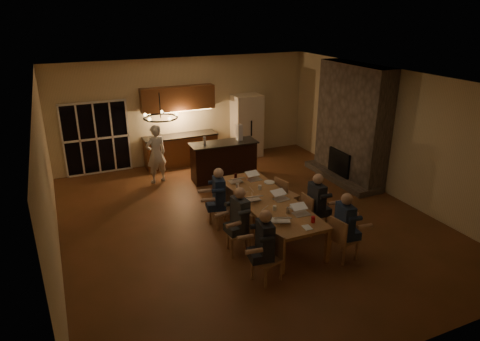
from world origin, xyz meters
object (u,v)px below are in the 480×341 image
object	(u,v)px
bar_island	(224,161)
chair_left_near	(267,258)
person_left_far	(219,198)
laptop_a	(282,216)
laptop_b	(302,209)
laptop_f	(255,175)
chair_left_mid	(239,233)
chair_right_far	(287,195)
person_right_near	(344,227)
laptop_c	(253,195)
plate_near	(295,207)
can_silver	(288,210)
refrigerator	(247,126)
laptop_d	(281,195)
mug_mid	(260,187)
chair_left_far	(221,207)
chair_right_near	(344,238)
mug_front	(275,208)
plate_far	(269,182)
laptop_e	(236,177)
dining_table	(267,215)
redcup_mid	(241,192)
person_right_mid	(316,204)
plate_left	(274,220)
chair_right_mid	(314,213)
standing_person	(156,154)
chandelier	(161,118)
redcup_near	(313,219)
person_left_near	(265,246)
mug_back	(237,186)
redcup_far	(250,174)
bar_bottle	(205,141)
person_left_mid	(240,220)

from	to	relation	value
bar_island	chair_left_near	size ratio (longest dim) A/B	2.10
person_left_far	laptop_a	bearing A→B (deg)	33.52
laptop_b	laptop_f	distance (m)	1.99
chair_left_mid	chair_right_far	bearing A→B (deg)	134.24
person_right_near	laptop_c	size ratio (longest dim) A/B	4.31
person_right_near	plate_near	xyz separation A→B (m)	(-0.50, 0.99, 0.07)
can_silver	plate_near	world-z (taller)	can_silver
refrigerator	chair_left_mid	distance (m)	5.96
laptop_d	mug_mid	distance (m)	0.70
mug_mid	can_silver	xyz separation A→B (m)	(-0.01, -1.28, 0.01)
chair_left_far	laptop_a	bearing A→B (deg)	15.43
person_right_near	chair_right_far	bearing A→B (deg)	6.83
chair_right_near	mug_front	distance (m)	1.47
laptop_d	plate_far	bearing A→B (deg)	71.92
bar_island	chair_right_near	distance (m)	4.78
person_left_far	laptop_e	bearing A→B (deg)	142.08
laptop_d	plate_near	bearing A→B (deg)	-87.67
dining_table	redcup_mid	distance (m)	0.76
refrigerator	laptop_c	size ratio (longest dim) A/B	6.25
person_right_mid	plate_left	xyz separation A→B (m)	(-1.22, -0.39, 0.07)
chair_right_mid	mug_front	world-z (taller)	chair_right_mid
chair_right_mid	laptop_c	bearing A→B (deg)	64.04
refrigerator	laptop_d	xyz separation A→B (m)	(-1.45, -4.88, -0.14)
laptop_e	refrigerator	bearing A→B (deg)	-118.00
laptop_c	plate_far	bearing A→B (deg)	-134.39
laptop_b	mug_front	distance (m)	0.55
chair_right_far	laptop_b	xyz separation A→B (m)	(-0.55, -1.50, 0.42)
standing_person	laptop_e	xyz separation A→B (m)	(1.28, -2.53, 0.04)
chandelier	person_right_near	bearing A→B (deg)	-27.98
person_right_near	redcup_near	xyz separation A→B (m)	(-0.51, 0.30, 0.12)
person_right_mid	laptop_b	distance (m)	0.73
laptop_c	mug_front	world-z (taller)	laptop_c
dining_table	chair_left_near	bearing A→B (deg)	-117.53
chair_right_mid	standing_person	distance (m)	4.82
chair_right_far	laptop_e	xyz separation A→B (m)	(-1.07, 0.57, 0.42)
person_left_near	plate_near	xyz separation A→B (m)	(1.20, 0.99, 0.07)
person_left_near	chandelier	distance (m)	2.92
chair_right_mid	chandelier	distance (m)	3.88
dining_table	chair_left_mid	xyz separation A→B (m)	(-0.92, -0.56, 0.07)
person_left_near	can_silver	distance (m)	1.27
chair_left_mid	plate_near	xyz separation A→B (m)	(1.25, -0.01, 0.31)
dining_table	chair_right_near	size ratio (longest dim) A/B	3.63
person_left_far	chandelier	xyz separation A→B (m)	(-1.30, -0.59, 2.06)
laptop_a	laptop_e	xyz separation A→B (m)	(-0.03, 2.15, 0.00)
mug_back	redcup_far	xyz separation A→B (m)	(0.54, 0.50, 0.01)
chair_left_mid	bar_bottle	size ratio (longest dim) A/B	3.71
redcup_mid	dining_table	bearing A→B (deg)	-48.96
dining_table	person_left_mid	world-z (taller)	person_left_mid
chair_left_mid	chair_right_far	size ratio (longest dim) A/B	1.00
chair_left_far	laptop_c	bearing A→B (deg)	39.76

